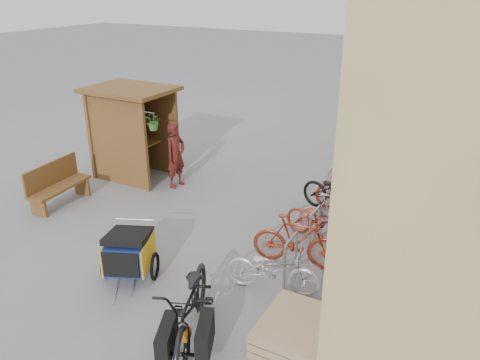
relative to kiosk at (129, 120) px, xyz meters
The scene contains 17 objects.
ground 4.39m from the kiosk, 37.02° to the right, with size 80.00×80.00×0.00m, color gray.
kiosk is the anchor object (origin of this frame).
bike_rack 5.67m from the kiosk, ahead, with size 0.05×5.35×0.86m.
pallet_stack 7.50m from the kiosk, 31.66° to the right, with size 1.00×1.20×0.40m.
bench 2.47m from the kiosk, 100.44° to the right, with size 0.62×1.65×1.02m.
shopping_carts 7.37m from the kiosk, 30.81° to the left, with size 0.57×2.26×1.02m.
child_trailer 4.89m from the kiosk, 50.53° to the right, with size 1.06×1.60×0.94m.
cargo_bike 6.72m from the kiosk, 42.51° to the right, with size 1.60×2.35×1.17m.
person_kiosk 1.59m from the kiosk, ahead, with size 0.61×0.40×1.66m, color maroon.
bike_0 6.24m from the kiosk, 27.77° to the right, with size 0.56×1.61×0.85m, color silver.
bike_1 5.90m from the kiosk, 19.36° to the right, with size 0.47×1.66×1.00m, color #97321B.
bike_2 5.79m from the kiosk, ahead, with size 0.58×1.67×0.88m, color #97321B.
bike_3 5.87m from the kiosk, ahead, with size 0.42×1.50×0.90m, color pink.
bike_4 5.65m from the kiosk, ahead, with size 0.65×1.87×0.98m, color black.
bike_5 5.89m from the kiosk, ahead, with size 0.47×1.66×1.00m, color #97321B.
bike_6 5.93m from the kiosk, 15.41° to the left, with size 0.53×1.52×0.80m, color pink.
bike_7 6.00m from the kiosk, 20.70° to the left, with size 0.44×1.57×0.94m, color silver.
Camera 1 is at (4.81, -6.47, 4.87)m, focal length 35.00 mm.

